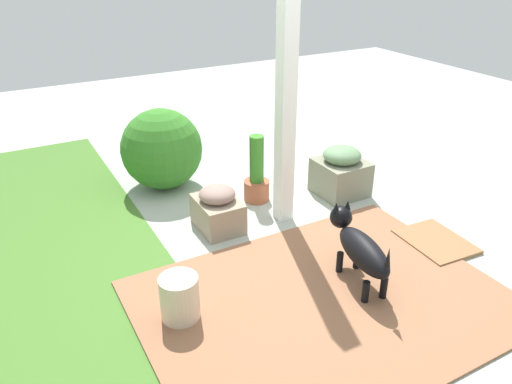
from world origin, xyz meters
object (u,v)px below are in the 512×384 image
object	(u,v)px
stone_planter_mid	(218,209)
round_shrub	(162,149)
terracotta_pot_tall	(257,178)
ceramic_urn	(180,299)
stone_planter_nearest	(341,172)
porch_pillar	(286,86)
doormat	(436,242)
dog	(360,247)

from	to	relation	value
stone_planter_mid	round_shrub	bearing A→B (deg)	6.73
terracotta_pot_tall	ceramic_urn	size ratio (longest dim) A/B	2.00
stone_planter_nearest	ceramic_urn	xyz separation A→B (m)	(-0.95, 1.99, -0.06)
porch_pillar	doormat	distance (m)	1.72
ceramic_urn	porch_pillar	bearing A→B (deg)	-57.40
terracotta_pot_tall	round_shrub	bearing A→B (deg)	42.86
ceramic_urn	stone_planter_mid	bearing A→B (deg)	-37.07
ceramic_urn	doormat	bearing A→B (deg)	-93.93
porch_pillar	doormat	size ratio (longest dim) A/B	4.16
stone_planter_nearest	stone_planter_mid	bearing A→B (deg)	91.25
ceramic_urn	doormat	size ratio (longest dim) A/B	0.56
round_shrub	terracotta_pot_tall	xyz separation A→B (m)	(-0.70, -0.65, -0.16)
porch_pillar	stone_planter_nearest	bearing A→B (deg)	-79.26
terracotta_pot_tall	ceramic_urn	bearing A→B (deg)	134.69
ceramic_urn	doormat	distance (m)	2.13
round_shrub	doormat	size ratio (longest dim) A/B	1.38
dog	stone_planter_mid	bearing A→B (deg)	25.32
dog	doormat	world-z (taller)	dog
doormat	round_shrub	bearing A→B (deg)	36.82
stone_planter_nearest	dog	xyz separation A→B (m)	(-1.18, 0.75, 0.07)
terracotta_pot_tall	porch_pillar	bearing A→B (deg)	-174.48
stone_planter_mid	dog	size ratio (longest dim) A/B	0.61
terracotta_pot_tall	ceramic_urn	distance (m)	1.73
round_shrub	dog	world-z (taller)	round_shrub
doormat	stone_planter_nearest	bearing A→B (deg)	6.91
porch_pillar	ceramic_urn	distance (m)	1.81
porch_pillar	ceramic_urn	world-z (taller)	porch_pillar
round_shrub	terracotta_pot_tall	size ratio (longest dim) A/B	1.23
stone_planter_mid	dog	xyz separation A→B (m)	(-1.15, -0.55, 0.11)
stone_planter_nearest	terracotta_pot_tall	distance (m)	0.80
stone_planter_nearest	dog	bearing A→B (deg)	147.68
porch_pillar	ceramic_urn	bearing A→B (deg)	122.60
porch_pillar	dog	xyz separation A→B (m)	(-1.04, 0.03, -0.88)
stone_planter_mid	ceramic_urn	xyz separation A→B (m)	(-0.92, 0.69, -0.02)
stone_planter_nearest	stone_planter_mid	size ratio (longest dim) A/B	1.07
stone_planter_mid	doormat	bearing A→B (deg)	-126.74
stone_planter_nearest	terracotta_pot_tall	size ratio (longest dim) A/B	0.75
stone_planter_mid	terracotta_pot_tall	world-z (taller)	terracotta_pot_tall
round_shrub	stone_planter_nearest	bearing A→B (deg)	-124.49
ceramic_urn	terracotta_pot_tall	bearing A→B (deg)	-45.31
stone_planter_mid	round_shrub	size ratio (longest dim) A/B	0.57
ceramic_urn	stone_planter_nearest	bearing A→B (deg)	-64.53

